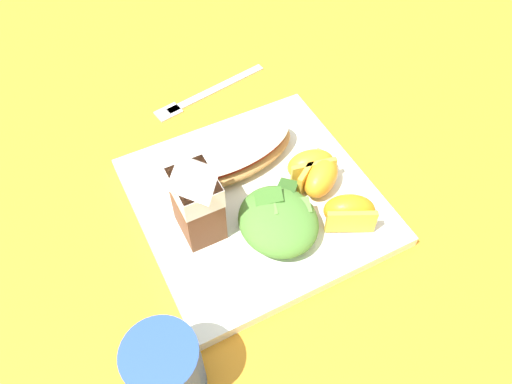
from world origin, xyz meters
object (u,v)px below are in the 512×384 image
(orange_wedge_middle, at_px, (320,177))
(orange_wedge_rear, at_px, (309,164))
(orange_wedge_front, at_px, (349,211))
(white_plate, at_px, (256,201))
(green_salad_pile, at_px, (275,222))
(cheesy_pizza_bread, at_px, (230,154))
(drinking_blue_cup, at_px, (166,370))
(metal_fork, at_px, (203,95))
(milk_carton, at_px, (196,197))

(orange_wedge_middle, height_order, orange_wedge_rear, same)
(orange_wedge_front, bearing_deg, white_plate, 44.21)
(green_salad_pile, relative_size, orange_wedge_rear, 1.52)
(cheesy_pizza_bread, bearing_deg, orange_wedge_rear, -127.17)
(orange_wedge_middle, relative_size, drinking_blue_cup, 0.78)
(orange_wedge_rear, height_order, metal_fork, orange_wedge_rear)
(orange_wedge_middle, distance_m, orange_wedge_rear, 0.02)
(green_salad_pile, xyz_separation_m, orange_wedge_front, (-0.03, -0.08, -0.00))
(milk_carton, height_order, drinking_blue_cup, milk_carton)
(metal_fork, bearing_deg, drinking_blue_cup, 152.30)
(green_salad_pile, bearing_deg, drinking_blue_cup, 121.21)
(milk_carton, height_order, orange_wedge_front, milk_carton)
(orange_wedge_rear, bearing_deg, cheesy_pizza_bread, 52.83)
(drinking_blue_cup, bearing_deg, orange_wedge_middle, -61.47)
(drinking_blue_cup, bearing_deg, milk_carton, -33.11)
(green_salad_pile, bearing_deg, orange_wedge_front, -107.90)
(green_salad_pile, height_order, metal_fork, green_salad_pile)
(cheesy_pizza_bread, xyz_separation_m, orange_wedge_middle, (-0.09, -0.08, 0.00))
(metal_fork, bearing_deg, green_salad_pile, 174.69)
(milk_carton, bearing_deg, cheesy_pizza_bread, -45.31)
(cheesy_pizza_bread, relative_size, orange_wedge_rear, 2.69)
(white_plate, xyz_separation_m, milk_carton, (-0.01, 0.08, 0.07))
(milk_carton, relative_size, drinking_blue_cup, 1.22)
(white_plate, bearing_deg, drinking_blue_cup, 132.14)
(orange_wedge_middle, distance_m, metal_fork, 0.25)
(white_plate, height_order, metal_fork, white_plate)
(white_plate, relative_size, cheesy_pizza_bread, 1.58)
(metal_fork, bearing_deg, orange_wedge_middle, -167.09)
(milk_carton, xyz_separation_m, orange_wedge_middle, (-0.01, -0.15, -0.04))
(orange_wedge_rear, relative_size, drinking_blue_cup, 0.73)
(orange_wedge_rear, bearing_deg, metal_fork, 14.41)
(cheesy_pizza_bread, bearing_deg, milk_carton, 134.69)
(white_plate, relative_size, green_salad_pile, 2.79)
(cheesy_pizza_bread, relative_size, milk_carton, 1.62)
(orange_wedge_front, bearing_deg, metal_fork, 11.07)
(orange_wedge_middle, bearing_deg, metal_fork, 12.91)
(orange_wedge_front, bearing_deg, green_salad_pile, 72.10)
(orange_wedge_rear, xyz_separation_m, drinking_blue_cup, (-0.16, 0.25, 0.01))
(white_plate, bearing_deg, cheesy_pizza_bread, 3.94)
(cheesy_pizza_bread, relative_size, green_salad_pile, 1.77)
(green_salad_pile, relative_size, drinking_blue_cup, 1.12)
(green_salad_pile, xyz_separation_m, metal_fork, (0.27, -0.03, -0.03))
(milk_carton, distance_m, metal_fork, 0.26)
(orange_wedge_rear, bearing_deg, orange_wedge_middle, 179.18)
(orange_wedge_front, height_order, orange_wedge_middle, same)
(metal_fork, xyz_separation_m, drinking_blue_cup, (-0.37, 0.20, 0.04))
(milk_carton, bearing_deg, green_salad_pile, -121.05)
(orange_wedge_front, xyz_separation_m, drinking_blue_cup, (-0.08, 0.25, 0.01))
(cheesy_pizza_bread, distance_m, metal_fork, 0.16)
(white_plate, height_order, green_salad_pile, green_salad_pile)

